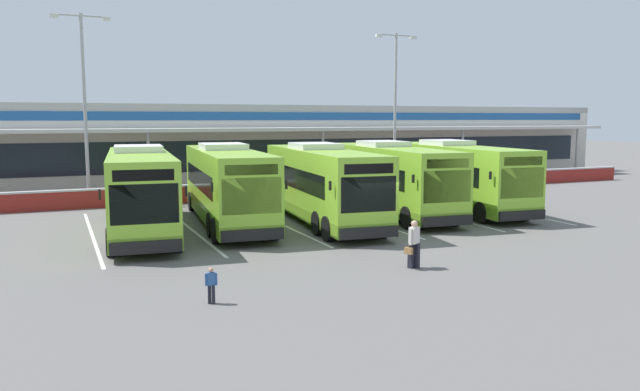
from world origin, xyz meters
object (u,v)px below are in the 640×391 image
at_px(coach_bus_right_centre, 390,179).
at_px(coach_bus_rightmost, 455,177).
at_px(coach_bus_left_centre, 227,186).
at_px(coach_bus_leftmost, 140,192).
at_px(lamp_post_west, 84,96).
at_px(pedestrian_with_handbag, 414,243).
at_px(coach_bus_centre, 321,185).
at_px(lamp_post_centre, 395,100).
at_px(pedestrian_child, 211,284).

height_order(coach_bus_right_centre, coach_bus_rightmost, same).
bearing_deg(coach_bus_right_centre, coach_bus_left_centre, 178.17).
xyz_separation_m(coach_bus_leftmost, lamp_post_west, (-1.60, 11.06, 4.50)).
distance_m(coach_bus_right_centre, coach_bus_rightmost, 4.04).
relative_size(coach_bus_right_centre, pedestrian_with_handbag, 7.62).
bearing_deg(coach_bus_centre, coach_bus_rightmost, 6.48).
bearing_deg(coach_bus_leftmost, coach_bus_centre, -4.67).
relative_size(coach_bus_leftmost, lamp_post_centre, 1.12).
xyz_separation_m(pedestrian_child, lamp_post_centre, (18.98, 22.64, 5.75)).
relative_size(coach_bus_left_centre, pedestrian_child, 12.29).
bearing_deg(coach_bus_leftmost, lamp_post_centre, 29.69).
bearing_deg(pedestrian_child, coach_bus_centre, 53.69).
bearing_deg(pedestrian_child, pedestrian_with_handbag, 9.56).
bearing_deg(pedestrian_with_handbag, coach_bus_left_centre, 107.05).
bearing_deg(coach_bus_centre, lamp_post_centre, 46.91).
bearing_deg(pedestrian_with_handbag, lamp_post_centre, 61.09).
bearing_deg(lamp_post_centre, coach_bus_left_centre, -145.89).
bearing_deg(lamp_post_centre, coach_bus_leftmost, -150.31).
height_order(coach_bus_leftmost, pedestrian_child, coach_bus_leftmost).
distance_m(coach_bus_left_centre, lamp_post_west, 12.65).
height_order(lamp_post_west, lamp_post_centre, same).
bearing_deg(coach_bus_left_centre, coach_bus_centre, -17.64).
distance_m(coach_bus_left_centre, coach_bus_rightmost, 12.80).
distance_m(lamp_post_west, lamp_post_centre, 20.91).
relative_size(coach_bus_right_centre, coach_bus_rightmost, 1.00).
height_order(coach_bus_left_centre, coach_bus_centre, same).
relative_size(coach_bus_left_centre, pedestrian_with_handbag, 7.62).
xyz_separation_m(coach_bus_left_centre, lamp_post_west, (-5.67, 10.37, 4.50)).
relative_size(coach_bus_rightmost, pedestrian_with_handbag, 7.62).
height_order(coach_bus_leftmost, coach_bus_rightmost, same).
bearing_deg(coach_bus_centre, lamp_post_west, 130.34).
xyz_separation_m(coach_bus_leftmost, pedestrian_child, (0.33, -11.63, -1.24)).
bearing_deg(lamp_post_centre, coach_bus_centre, -133.09).
bearing_deg(pedestrian_child, coach_bus_left_centre, 73.11).
bearing_deg(coach_bus_leftmost, coach_bus_left_centre, 9.55).
distance_m(coach_bus_rightmost, lamp_post_centre, 11.89).
bearing_deg(coach_bus_right_centre, lamp_post_west, 143.53).
bearing_deg(pedestrian_child, lamp_post_centre, 50.02).
bearing_deg(pedestrian_child, coach_bus_leftmost, 91.63).
xyz_separation_m(coach_bus_left_centre, coach_bus_right_centre, (8.75, -0.28, 0.00)).
height_order(coach_bus_leftmost, coach_bus_right_centre, same).
bearing_deg(coach_bus_leftmost, pedestrian_child, -88.37).
relative_size(pedestrian_child, lamp_post_centre, 0.09).
bearing_deg(coach_bus_centre, pedestrian_child, -126.31).
xyz_separation_m(coach_bus_right_centre, pedestrian_child, (-12.49, -12.03, -1.24)).
distance_m(coach_bus_left_centre, coach_bus_right_centre, 8.75).
relative_size(coach_bus_centre, lamp_post_west, 1.12).
bearing_deg(coach_bus_rightmost, pedestrian_with_handbag, -131.23).
distance_m(coach_bus_right_centre, pedestrian_with_handbag, 12.11).
bearing_deg(lamp_post_west, coach_bus_rightmost, -30.29).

